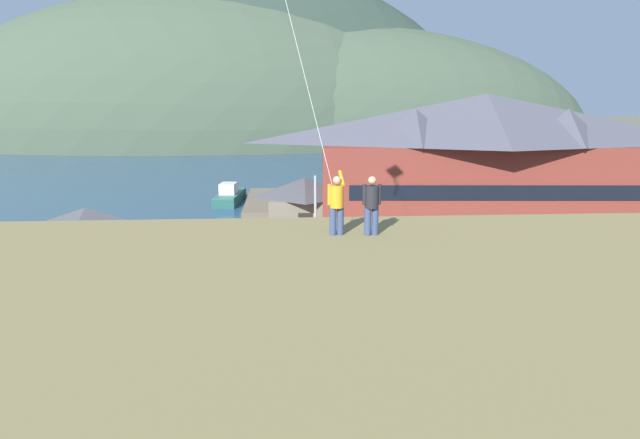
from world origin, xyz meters
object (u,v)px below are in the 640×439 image
at_px(harbor_lodge, 484,160).
at_px(parked_car_mid_row_far, 313,275).
at_px(person_kite_flyer, 337,203).
at_px(person_companion, 372,204).
at_px(parked_car_mid_row_center, 491,277).
at_px(wharf_dock, 262,202).
at_px(parked_car_front_row_red, 533,316).
at_px(moored_boat_wharfside, 230,196).
at_px(storage_shed_waterside, 305,204).
at_px(parked_car_mid_row_near, 568,273).
at_px(parking_light_pole, 315,215).
at_px(storage_shed_near_lot, 89,250).
at_px(parked_car_corner_spot, 314,312).

height_order(harbor_lodge, parked_car_mid_row_far, harbor_lodge).
relative_size(person_kite_flyer, person_companion, 1.07).
bearing_deg(parked_car_mid_row_center, person_companion, -124.91).
bearing_deg(harbor_lodge, wharf_dock, 146.28).
bearing_deg(wharf_dock, parked_car_front_row_red, -67.20).
distance_m(moored_boat_wharfside, parked_car_mid_row_center, 33.27).
relative_size(storage_shed_waterside, parked_car_mid_row_near, 1.42).
distance_m(storage_shed_waterside, parked_car_mid_row_far, 14.36).
bearing_deg(storage_shed_waterside, parked_car_mid_row_center, -57.29).
height_order(parked_car_mid_row_far, person_kite_flyer, person_kite_flyer).
distance_m(storage_shed_waterside, parking_light_pole, 10.60).
bearing_deg(parked_car_mid_row_center, storage_shed_near_lot, 176.36).
xyz_separation_m(parked_car_corner_spot, person_companion, (1.25, -8.11, 6.66)).
xyz_separation_m(parked_car_mid_row_center, parked_car_corner_spot, (-10.06, -4.52, 0.00)).
distance_m(parked_car_mid_row_center, person_kite_flyer, 17.26).
height_order(harbor_lodge, parked_car_mid_row_center, harbor_lodge).
bearing_deg(person_companion, parked_car_mid_row_center, 55.09).
distance_m(parked_car_mid_row_center, parked_car_front_row_red, 5.53).
bearing_deg(parked_car_corner_spot, parked_car_front_row_red, -5.82).
distance_m(wharf_dock, parked_car_corner_spot, 31.51).
relative_size(storage_shed_waterside, parking_light_pole, 1.02).
relative_size(parked_car_corner_spot, person_companion, 2.49).
bearing_deg(storage_shed_waterside, storage_shed_near_lot, -131.62).
relative_size(parked_car_front_row_red, parked_car_mid_row_near, 0.98).
distance_m(harbor_lodge, parked_car_mid_row_far, 20.40).
height_order(storage_shed_near_lot, person_kite_flyer, person_kite_flyer).
bearing_deg(person_companion, person_kite_flyer, 174.24).
bearing_deg(storage_shed_waterside, harbor_lodge, -2.84).
height_order(parked_car_mid_row_far, parking_light_pole, parking_light_pole).
distance_m(storage_shed_waterside, parked_car_front_row_red, 22.95).
bearing_deg(storage_shed_waterside, parked_car_corner_spot, -90.74).
bearing_deg(parking_light_pole, parked_car_mid_row_near, -16.96).
height_order(person_kite_flyer, person_companion, person_kite_flyer).
distance_m(storage_shed_waterside, parked_car_mid_row_near, 20.71).
distance_m(wharf_dock, parking_light_pole, 22.66).
bearing_deg(parking_light_pole, parked_car_mid_row_far, -95.53).
height_order(wharf_dock, person_kite_flyer, person_kite_flyer).
bearing_deg(storage_shed_near_lot, harbor_lodge, 26.24).
bearing_deg(parked_car_mid_row_center, parked_car_corner_spot, -155.82).
bearing_deg(parked_car_front_row_red, parked_car_mid_row_center, 88.23).
distance_m(harbor_lodge, parked_car_front_row_red, 21.18).
height_order(harbor_lodge, parked_car_corner_spot, harbor_lodge).
height_order(parked_car_front_row_red, parked_car_mid_row_far, same).
bearing_deg(parked_car_mid_row_far, storage_shed_waterside, 89.71).
height_order(moored_boat_wharfside, parked_car_front_row_red, moored_boat_wharfside).
distance_m(storage_shed_near_lot, person_companion, 20.01).
height_order(parked_car_mid_row_center, person_kite_flyer, person_kite_flyer).
bearing_deg(parked_car_mid_row_center, parking_light_pole, 153.46).
xyz_separation_m(parked_car_mid_row_far, parking_light_pole, (0.37, 3.79, 2.58)).
xyz_separation_m(storage_shed_waterside, parked_car_mid_row_center, (9.80, -15.26, -1.27)).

